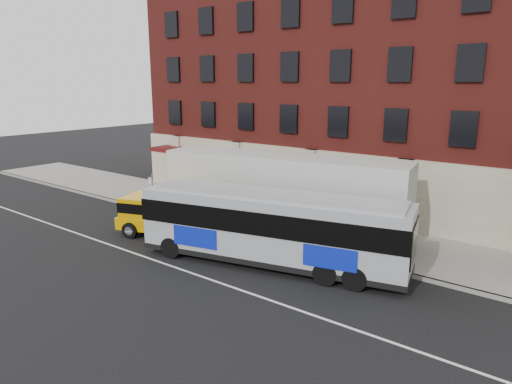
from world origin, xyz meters
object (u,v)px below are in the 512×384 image
Objects in this scene: sign_pole at (152,189)px; shipping_container at (282,197)px; yellow_suv at (163,213)px; city_bus at (272,226)px.

shipping_container is (9.55, 1.04, 0.75)m from sign_pole.
yellow_suv is 0.42× the size of shipping_container.
shipping_container is (-1.96, 3.71, 0.33)m from city_bus.
shipping_container is at bearing 117.78° from city_bus.
yellow_suv is (-7.26, -0.14, -0.65)m from city_bus.
sign_pole is 0.20× the size of city_bus.
city_bus is at bearing 1.07° from yellow_suv.
sign_pole is 0.44× the size of yellow_suv.
shipping_container reaches higher than city_bus.
sign_pole is 9.64m from shipping_container.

